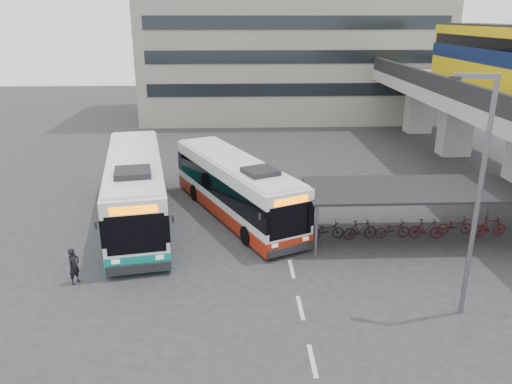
{
  "coord_description": "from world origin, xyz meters",
  "views": [
    {
      "loc": [
        0.2,
        -18.82,
        10.16
      ],
      "look_at": [
        1.16,
        4.23,
        2.0
      ],
      "focal_mm": 35.0,
      "sensor_mm": 36.0,
      "label": 1
    }
  ],
  "objects_px": {
    "bus_main": "(236,188)",
    "lamp_post": "(477,186)",
    "bus_teal": "(136,189)",
    "pedestrian": "(74,266)"
  },
  "relations": [
    {
      "from": "lamp_post",
      "to": "pedestrian",
      "type": "bearing_deg",
      "value": -171.76
    },
    {
      "from": "bus_main",
      "to": "bus_teal",
      "type": "bearing_deg",
      "value": 160.86
    },
    {
      "from": "bus_main",
      "to": "lamp_post",
      "type": "xyz_separation_m",
      "value": [
        8.01,
        -9.7,
        3.29
      ]
    },
    {
      "from": "bus_teal",
      "to": "pedestrian",
      "type": "bearing_deg",
      "value": -112.11
    },
    {
      "from": "bus_main",
      "to": "pedestrian",
      "type": "xyz_separation_m",
      "value": [
        -6.47,
        -7.01,
        -0.8
      ]
    },
    {
      "from": "bus_main",
      "to": "bus_teal",
      "type": "height_order",
      "value": "bus_teal"
    },
    {
      "from": "bus_main",
      "to": "lamp_post",
      "type": "distance_m",
      "value": 13.01
    },
    {
      "from": "pedestrian",
      "to": "lamp_post",
      "type": "height_order",
      "value": "lamp_post"
    },
    {
      "from": "bus_main",
      "to": "lamp_post",
      "type": "height_order",
      "value": "lamp_post"
    },
    {
      "from": "bus_teal",
      "to": "bus_main",
      "type": "bearing_deg",
      "value": -4.61
    }
  ]
}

